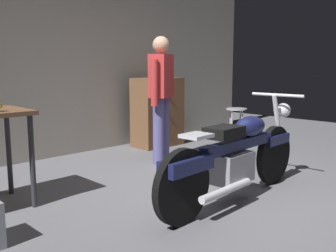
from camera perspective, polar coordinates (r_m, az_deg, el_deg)
The scene contains 6 objects.
ground_plane at distance 3.83m, azimuth 7.08°, elevation -10.89°, with size 12.00×12.00×0.00m, color slate.
back_wall at distance 5.77m, azimuth -15.39°, elevation 11.16°, with size 8.00×0.12×3.10m, color gray.
motorcycle at distance 3.75m, azimuth 10.12°, elevation -4.25°, with size 2.19×0.60×1.00m.
person_standing at distance 5.09m, azimuth -1.02°, elevation 4.77°, with size 0.52×0.36×1.67m.
shop_stool at distance 6.08m, azimuth 10.05°, elevation 1.27°, with size 0.32×0.32×0.64m.
wooden_dresser at distance 6.23m, azimuth -1.55°, elevation 2.07°, with size 0.80×0.47×1.10m.
Camera 1 is at (-2.84, -2.22, 1.30)m, focal length 41.23 mm.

